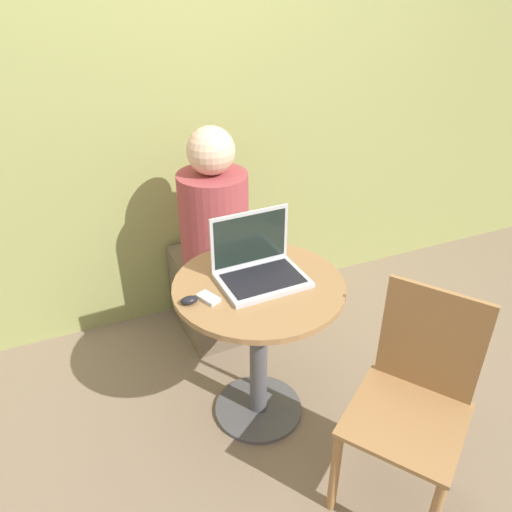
# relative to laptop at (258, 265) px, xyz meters

# --- Properties ---
(ground_plane) EXTENTS (12.00, 12.00, 0.00)m
(ground_plane) POSITION_rel_laptop_xyz_m (-0.02, -0.05, -0.78)
(ground_plane) COLOR #7F6B56
(back_wall) EXTENTS (7.00, 0.05, 2.60)m
(back_wall) POSITION_rel_laptop_xyz_m (-0.02, 0.92, 0.52)
(back_wall) COLOR #939956
(back_wall) RESTS_ON ground_plane
(round_table) EXTENTS (0.70, 0.70, 0.72)m
(round_table) POSITION_rel_laptop_xyz_m (-0.02, -0.05, -0.26)
(round_table) COLOR #4C4C51
(round_table) RESTS_ON ground_plane
(laptop) EXTENTS (0.35, 0.26, 0.26)m
(laptop) POSITION_rel_laptop_xyz_m (0.00, 0.00, 0.00)
(laptop) COLOR #B7B7BC
(laptop) RESTS_ON round_table
(cell_phone) EXTENTS (0.08, 0.10, 0.02)m
(cell_phone) POSITION_rel_laptop_xyz_m (-0.24, -0.07, -0.05)
(cell_phone) COLOR silver
(cell_phone) RESTS_ON round_table
(computer_mouse) EXTENTS (0.07, 0.04, 0.03)m
(computer_mouse) POSITION_rel_laptop_xyz_m (-0.31, -0.06, -0.04)
(computer_mouse) COLOR black
(computer_mouse) RESTS_ON round_table
(chair_empty) EXTENTS (0.56, 0.56, 0.87)m
(chair_empty) POSITION_rel_laptop_xyz_m (0.35, -0.61, -0.33)
(chair_empty) COLOR #9E7042
(chair_empty) RESTS_ON ground_plane
(person_seated) EXTENTS (0.35, 0.54, 1.21)m
(person_seated) POSITION_rel_laptop_xyz_m (-0.01, 0.58, -0.27)
(person_seated) COLOR brown
(person_seated) RESTS_ON ground_plane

